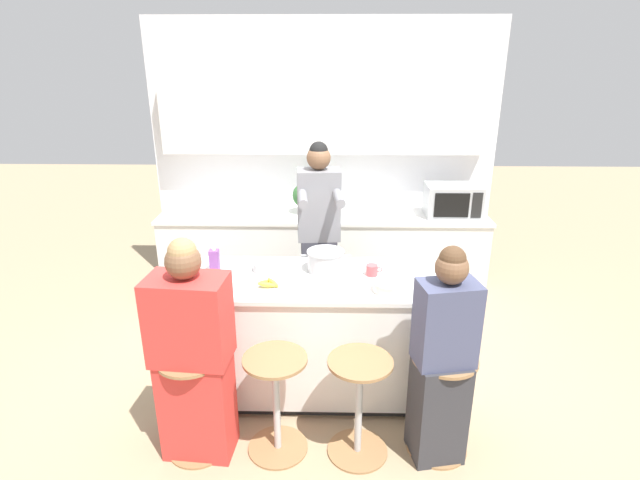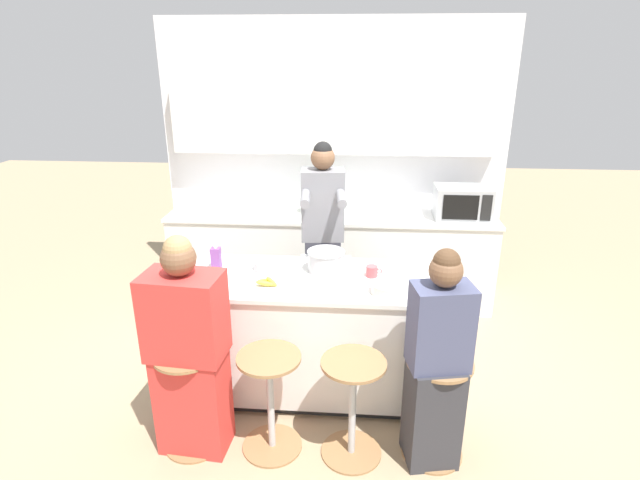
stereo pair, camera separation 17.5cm
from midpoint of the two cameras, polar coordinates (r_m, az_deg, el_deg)
The scene contains 19 objects.
ground_plane at distance 3.93m, azimuth 1.25°, elevation -16.47°, with size 16.00×16.00×0.00m, color tan.
wall_back at distance 5.00m, azimuth 2.56°, elevation 11.06°, with size 3.39×0.22×2.70m.
back_counter at distance 5.00m, azimuth 2.24°, elevation -1.91°, with size 3.15×0.65×0.91m.
kitchen_island at distance 3.67m, azimuth 1.30°, elevation -10.72°, with size 1.89×0.75×0.91m.
bar_stool_leftmost at distance 3.32m, azimuth -13.13°, elevation -16.76°, with size 0.39×0.39×0.67m.
bar_stool_center_left at distance 3.22m, azimuth -4.07°, elevation -17.51°, with size 0.39×0.39×0.67m.
bar_stool_center_right at distance 3.18m, azimuth 5.40°, elevation -18.09°, with size 0.39×0.39×0.67m.
bar_stool_rightmost at distance 3.27m, azimuth 14.72°, elevation -17.59°, with size 0.39×0.39×0.67m.
person_cooking at distance 4.07m, azimuth 1.54°, elevation -0.91°, with size 0.38×0.56×1.74m.
person_wrapped_blanket at distance 3.14m, azimuth -13.21°, elevation -12.59°, with size 0.48×0.32×1.43m.
person_seated_near at distance 3.08m, azimuth 14.80°, elevation -14.12°, with size 0.37×0.31×1.40m.
cooking_pot at distance 3.53m, azimuth 2.10°, elevation -2.42°, with size 0.35×0.27×0.15m.
fruit_bowl at distance 3.27m, azimuth 9.34°, elevation -5.50°, with size 0.22×0.22×0.07m.
mixing_bowl_steel at distance 3.58m, azimuth -4.83°, elevation -2.93°, with size 0.17×0.17×0.06m.
coffee_cup_near at distance 3.49m, azimuth 7.40°, elevation -3.58°, with size 0.11×0.08×0.08m.
banana_bunch at distance 3.34m, azimuth -4.62°, elevation -4.83°, with size 0.17×0.12×0.05m.
juice_carton at distance 3.63m, azimuth -10.44°, elevation -2.05°, with size 0.06×0.06×0.17m.
microwave at distance 4.88m, azimuth 16.95°, elevation 4.11°, with size 0.51×0.33×0.30m.
potted_plant at distance 4.81m, azimuth 0.23°, elevation 4.96°, with size 0.24×0.24×0.30m.
Camera 2 is at (0.25, -3.13, 2.36)m, focal length 28.00 mm.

